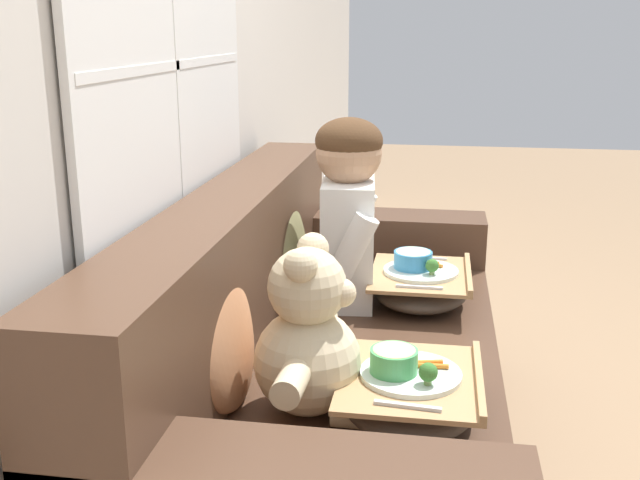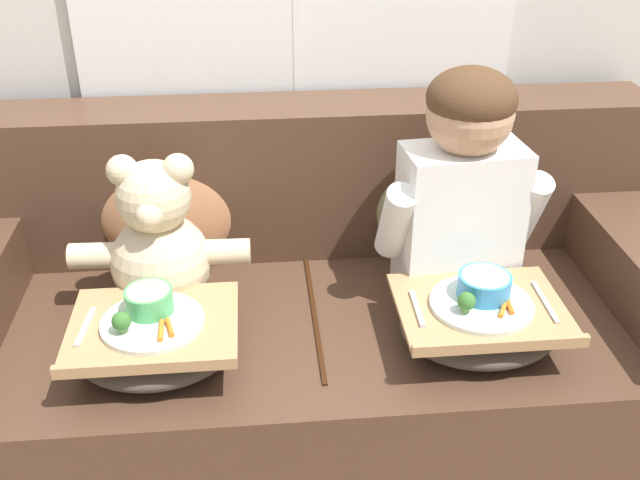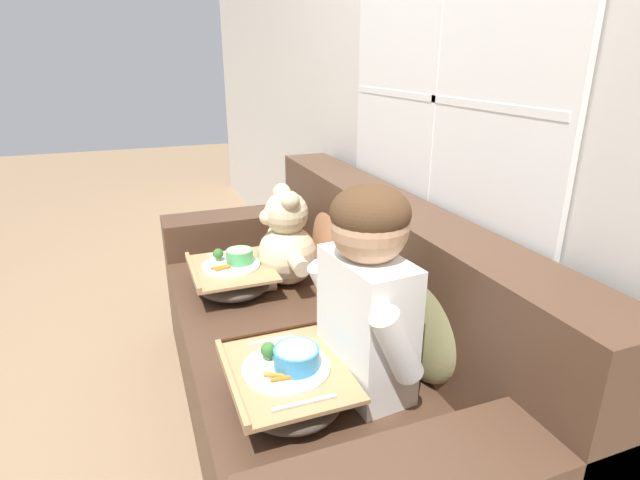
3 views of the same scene
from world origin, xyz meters
name	(u,v)px [view 1 (image 1 of 3)]	position (x,y,z in m)	size (l,w,h in m)	color
wall_back_with_window	(158,49)	(0.00, 0.51, 1.30)	(8.00, 0.08, 2.60)	beige
couch	(323,388)	(0.00, 0.06, 0.34)	(1.97, 0.88, 0.91)	#4C3323
throw_pillow_behind_child	(285,242)	(0.38, 0.25, 0.66)	(0.40, 0.19, 0.42)	#898456
throw_pillow_behind_teddy	(219,330)	(-0.38, 0.25, 0.66)	(0.39, 0.19, 0.41)	#B2754C
child_figure	(349,203)	(0.38, 0.03, 0.81)	(0.44, 0.22, 0.61)	white
teddy_bear	(310,341)	(-0.38, 0.03, 0.65)	(0.45, 0.31, 0.42)	beige
lap_tray_child	(420,285)	(0.38, -0.20, 0.54)	(0.40, 0.32, 0.18)	#473D33
lap_tray_teddy	(410,394)	(-0.38, -0.20, 0.54)	(0.38, 0.33, 0.18)	#473D33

